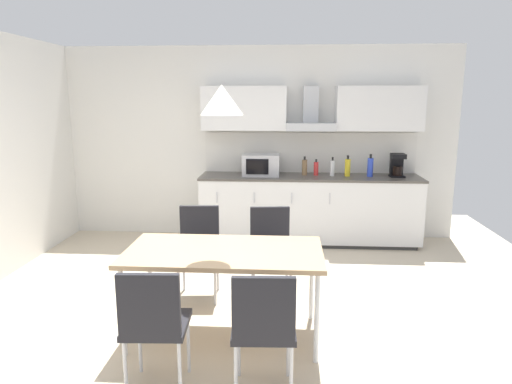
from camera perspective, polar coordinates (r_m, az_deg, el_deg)
ground_plane at (r=4.14m, az=-5.15°, el=-15.80°), size 7.22×7.82×0.02m
wall_back at (r=6.34m, az=-1.66°, el=6.16°), size 5.77×0.10×2.59m
kitchen_counter at (r=6.11m, az=6.66°, el=-2.12°), size 2.87×0.64×0.90m
backsplash_tile at (r=6.27m, az=6.68°, el=4.91°), size 2.85×0.02×0.54m
upper_wall_cabinets at (r=6.08m, az=6.88°, el=10.23°), size 2.85×0.40×0.57m
microwave at (r=6.00m, az=0.64°, el=3.42°), size 0.48×0.35×0.28m
coffee_maker at (r=6.18m, az=17.22°, el=3.23°), size 0.18×0.19×0.30m
bottle_yellow at (r=6.06m, az=11.38°, el=3.04°), size 0.07×0.07×0.27m
bottle_red at (r=6.07m, az=7.52°, el=2.95°), size 0.06×0.06×0.21m
bottle_white at (r=6.05m, az=9.52°, el=3.00°), size 0.06×0.06×0.25m
bottle_brown at (r=6.05m, az=6.09°, el=3.11°), size 0.07×0.07×0.25m
bottle_blue at (r=6.09m, az=14.08°, el=3.06°), size 0.07×0.07×0.29m
dining_table at (r=3.62m, az=-4.02°, el=-7.89°), size 1.54×0.81×0.73m
chair_far_left at (r=4.46m, az=-7.16°, el=-6.24°), size 0.43×0.43×0.87m
chair_far_right at (r=4.39m, az=1.81°, el=-6.47°), size 0.44×0.44×0.87m
chair_near_left at (r=3.05m, az=-12.68°, el=-15.20°), size 0.42×0.42×0.87m
chair_near_right at (r=2.94m, az=0.96°, el=-15.97°), size 0.42×0.42×0.87m
pendant_lamp at (r=3.42m, az=-4.30°, el=11.41°), size 0.32×0.32×0.22m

